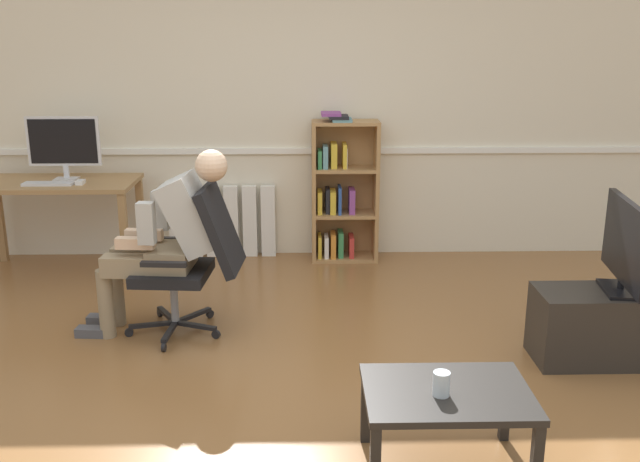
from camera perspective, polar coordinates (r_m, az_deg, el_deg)
ground_plane at (r=3.93m, az=-1.96°, el=-13.35°), size 18.00×18.00×0.00m
back_wall at (r=6.10m, az=-1.83°, el=10.53°), size 12.00×0.13×2.70m
computer_desk at (r=6.05m, az=-20.49°, el=2.80°), size 1.27×0.66×0.76m
imac_monitor at (r=6.03m, az=-19.94°, el=6.64°), size 0.58×0.14×0.50m
keyboard at (r=5.90m, az=-21.01°, el=3.58°), size 0.39×0.12×0.02m
computer_mouse at (r=5.84m, az=-18.72°, el=3.74°), size 0.06×0.10×0.03m
bookshelf at (r=6.02m, az=1.74°, el=3.18°), size 0.56×0.29×1.27m
radiator at (r=6.22m, az=-7.86°, el=0.79°), size 0.92×0.08×0.62m
office_chair at (r=4.59m, az=-10.09°, el=-1.99°), size 0.78×0.62×0.98m
person_seated at (r=4.60m, az=-12.23°, el=-0.49°), size 1.02×0.41×1.21m
tv_stand at (r=4.61m, az=22.70°, el=-7.05°), size 0.97×0.38×0.44m
tv_screen at (r=4.45m, az=23.41°, el=-1.10°), size 0.24×0.76×0.54m
coffee_table at (r=3.26m, az=10.17°, el=-13.29°), size 0.73×0.53×0.40m
drinking_glass at (r=3.16m, az=9.74°, el=-12.02°), size 0.07×0.07×0.11m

